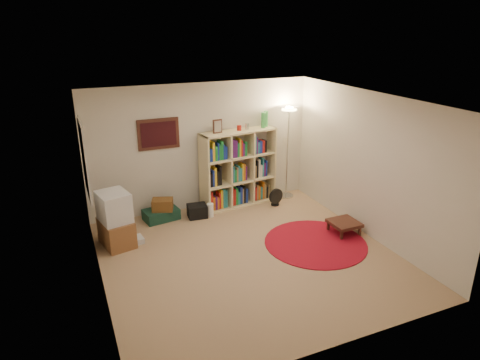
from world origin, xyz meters
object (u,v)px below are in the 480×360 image
Objects in this scene: bookshelf at (237,169)px; suitcase at (161,214)px; floor_lamp at (289,123)px; side_table at (344,223)px; tv_stand at (116,220)px; floor_fan at (276,197)px.

suitcase is at bearing 176.85° from bookshelf.
floor_lamp is 3.95× the size of side_table.
floor_fan is at bearing -5.30° from tv_stand.
tv_stand reaches higher than suitcase.
bookshelf is at bearing 177.88° from floor_lamp.
floor_lamp is at bearing -9.33° from bookshelf.
suitcase is (0.91, 0.69, -0.35)m from tv_stand.
floor_fan is at bearing -36.33° from bookshelf.
suitcase is at bearing -178.47° from floor_lamp.
floor_lamp is 3.93m from tv_stand.
bookshelf reaches higher than suitcase.
floor_fan is 2.34m from suitcase.
bookshelf is 1.76m from suitcase.
bookshelf reaches higher than side_table.
bookshelf is 5.14× the size of floor_fan.
bookshelf reaches higher than floor_fan.
side_table is at bearing -65.05° from bookshelf.
tv_stand reaches higher than floor_fan.
tv_stand reaches higher than side_table.
floor_lamp reaches higher than tv_stand.
floor_lamp is 1.55m from floor_fan.
tv_stand is (-3.67, -0.76, -1.17)m from floor_lamp.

